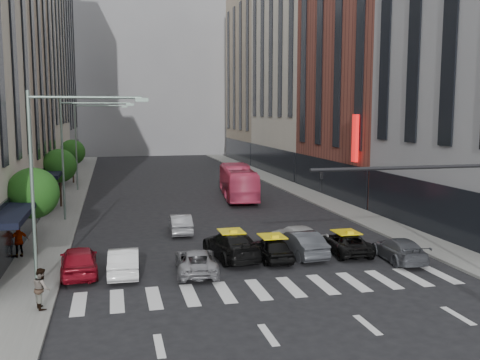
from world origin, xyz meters
TOP-DOWN VIEW (x-y plane):
  - ground at (0.00, 0.00)m, footprint 160.00×160.00m
  - sidewalk_left at (-11.50, 30.00)m, footprint 3.00×96.00m
  - sidewalk_right at (11.50, 30.00)m, footprint 3.00×96.00m
  - building_left_c at (-17.00, 46.00)m, footprint 8.00×20.00m
  - building_left_d at (-17.00, 65.00)m, footprint 8.00×18.00m
  - building_right_b at (17.00, 27.00)m, footprint 8.00×18.00m
  - building_right_c at (17.00, 46.00)m, footprint 8.00×20.00m
  - building_right_d at (17.00, 65.00)m, footprint 8.00×18.00m
  - building_far at (0.00, 85.00)m, footprint 30.00×10.00m
  - tree_near at (-11.80, 10.00)m, footprint 2.88×2.88m
  - tree_mid at (-11.80, 26.00)m, footprint 2.88×2.88m
  - tree_far at (-11.80, 42.00)m, footprint 2.88×2.88m
  - streetlamp_near at (-10.04, 4.00)m, footprint 5.38×0.25m
  - streetlamp_mid at (-10.04, 20.00)m, footprint 5.38×0.25m
  - streetlamp_far at (-10.04, 36.00)m, footprint 5.38×0.25m
  - traffic_signal at (7.69, -1.00)m, footprint 10.10×0.20m
  - liberty_sign at (12.60, 20.00)m, footprint 0.30×0.70m
  - car_red at (-9.20, 5.73)m, footprint 2.07×4.57m
  - car_white_front at (-7.00, 5.30)m, footprint 1.66×4.30m
  - car_silver at (-3.39, 4.74)m, footprint 2.40×4.58m
  - taxi_left at (-1.05, 7.00)m, footprint 2.78×5.52m
  - taxi_center at (1.07, 6.11)m, footprint 1.62×3.95m
  - car_grey_mid at (2.90, 6.57)m, footprint 1.98×4.63m
  - taxi_right at (5.69, 6.52)m, footprint 2.37×4.58m
  - car_grey_curb at (7.86, 4.36)m, footprint 2.11×4.53m
  - car_row2_left at (-3.04, 13.94)m, footprint 1.57×4.07m
  - car_row2_right at (3.23, 8.07)m, footprint 2.31×5.10m
  - bus at (4.20, 27.49)m, footprint 3.96×11.47m
  - pedestrian_near at (-10.40, 0.92)m, footprint 0.87×0.98m
  - pedestrian_far at (-12.60, 9.51)m, footprint 1.16×0.84m

SIDE VIEW (x-z plane):
  - ground at x=0.00m, z-range 0.00..0.00m
  - sidewalk_left at x=-11.50m, z-range 0.00..0.15m
  - sidewalk_right at x=11.50m, z-range 0.00..0.15m
  - car_silver at x=-3.39m, z-range 0.00..1.23m
  - taxi_right at x=5.69m, z-range 0.00..1.23m
  - car_grey_curb at x=7.86m, z-range 0.00..1.28m
  - car_row2_left at x=-3.04m, z-range 0.00..1.32m
  - taxi_center at x=1.07m, z-range 0.00..1.34m
  - car_white_front at x=-7.00m, z-range 0.00..1.40m
  - car_row2_right at x=3.23m, z-range 0.00..1.45m
  - car_grey_mid at x=2.90m, z-range 0.00..1.48m
  - car_red at x=-9.20m, z-range 0.00..1.52m
  - taxi_left at x=-1.05m, z-range 0.00..1.54m
  - pedestrian_near at x=-10.40m, z-range 0.15..1.85m
  - pedestrian_far at x=-12.60m, z-range 0.15..1.97m
  - bus at x=4.20m, z-range 0.00..3.13m
  - tree_near at x=-11.80m, z-range 1.18..6.13m
  - tree_mid at x=-11.80m, z-range 1.18..6.13m
  - tree_far at x=-11.80m, z-range 1.18..6.13m
  - traffic_signal at x=7.69m, z-range 1.47..7.47m
  - streetlamp_near at x=-10.04m, z-range 1.40..10.40m
  - streetlamp_mid at x=-10.04m, z-range 1.40..10.40m
  - streetlamp_far at x=-10.04m, z-range 1.40..10.40m
  - liberty_sign at x=12.60m, z-range 4.00..8.00m
  - building_right_b at x=17.00m, z-range 0.00..26.00m
  - building_right_d at x=17.00m, z-range 0.00..28.00m
  - building_left_d at x=-17.00m, z-range 0.00..30.00m
  - building_left_c at x=-17.00m, z-range 0.00..36.00m
  - building_far at x=0.00m, z-range 0.00..36.00m
  - building_right_c at x=17.00m, z-range 0.00..40.00m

